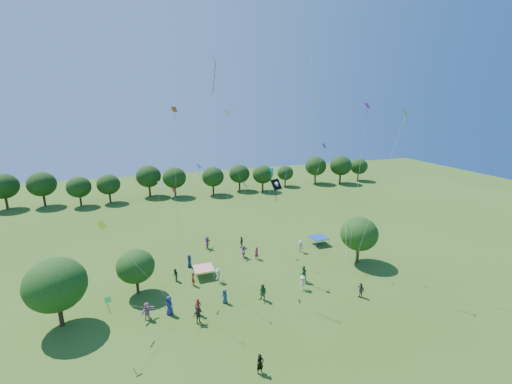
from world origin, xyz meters
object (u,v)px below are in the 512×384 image
object	(u,v)px
tent_red_stripe	(203,268)
man_in_black	(260,364)
near_tree_north	(136,266)
red_high_kite	(218,107)
near_tree_west	(56,285)
tent_blue	(319,237)
pirate_kite	(277,185)
near_tree_east	(359,234)

from	to	relation	value
tent_red_stripe	man_in_black	bearing A→B (deg)	-85.78
near_tree_north	red_high_kite	xyz separation A→B (m)	(9.14, -0.32, 16.00)
near_tree_west	tent_blue	size ratio (longest dim) A/B	2.95
pirate_kite	tent_blue	bearing A→B (deg)	33.16
tent_blue	man_in_black	xyz separation A→B (m)	(-15.94, -19.61, -0.22)
man_in_black	pirate_kite	bearing A→B (deg)	54.72
near_tree_west	near_tree_north	world-z (taller)	near_tree_west
tent_red_stripe	red_high_kite	xyz separation A→B (m)	(1.89, -1.60, 18.10)
tent_red_stripe	pirate_kite	distance (m)	12.79
near_tree_east	man_in_black	distance (m)	22.25
near_tree_east	red_high_kite	xyz separation A→B (m)	(-17.04, 1.22, 15.33)
tent_red_stripe	man_in_black	world-z (taller)	man_in_black
near_tree_north	red_high_kite	bearing A→B (deg)	-2.00
near_tree_west	near_tree_east	bearing A→B (deg)	3.28
tent_red_stripe	tent_blue	xyz separation A→B (m)	(17.11, 3.72, 0.00)
near_tree_west	tent_blue	distance (m)	32.20
near_tree_north	tent_red_stripe	size ratio (longest dim) A/B	2.22
man_in_black	red_high_kite	size ratio (longest dim) A/B	0.07
near_tree_east	pirate_kite	xyz separation A→B (m)	(-10.88, 0.63, 6.91)
tent_blue	red_high_kite	size ratio (longest dim) A/B	0.10
near_tree_west	near_tree_north	size ratio (longest dim) A/B	1.33
pirate_kite	red_high_kite	distance (m)	10.45
pirate_kite	near_tree_west	bearing A→B (deg)	-173.48
near_tree_west	tent_blue	bearing A→B (deg)	15.23
near_tree_east	pirate_kite	bearing A→B (deg)	176.71
near_tree_north	tent_red_stripe	bearing A→B (deg)	10.06
tent_blue	tent_red_stripe	bearing A→B (deg)	-167.74
tent_blue	man_in_black	size ratio (longest dim) A/B	1.35
tent_blue	pirate_kite	distance (m)	14.52
tent_red_stripe	pirate_kite	size ratio (longest dim) A/B	0.22
tent_blue	man_in_black	distance (m)	25.27
tent_blue	red_high_kite	xyz separation A→B (m)	(-15.22, -5.32, 18.10)
tent_red_stripe	pirate_kite	world-z (taller)	pirate_kite
near_tree_east	tent_red_stripe	size ratio (longest dim) A/B	2.67
tent_blue	man_in_black	world-z (taller)	man_in_black
near_tree_west	tent_blue	world-z (taller)	near_tree_west
near_tree_north	tent_blue	xyz separation A→B (m)	(24.35, 5.00, -2.11)
near_tree_west	pirate_kite	world-z (taller)	pirate_kite
near_tree_north	tent_blue	bearing A→B (deg)	11.61
near_tree_east	red_high_kite	size ratio (longest dim) A/B	0.26
near_tree_east	pirate_kite	distance (m)	12.90
tent_blue	man_in_black	bearing A→B (deg)	-129.11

